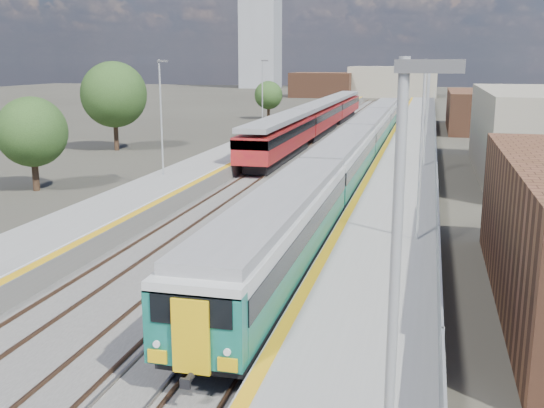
% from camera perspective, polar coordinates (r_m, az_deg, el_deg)
% --- Properties ---
extents(ground, '(320.00, 320.00, 0.00)m').
position_cam_1_polar(ground, '(55.89, 6.69, 3.97)').
color(ground, '#47443A').
rests_on(ground, ground).
extents(ballast_bed, '(10.50, 155.00, 0.06)m').
position_cam_1_polar(ballast_bed, '(58.65, 4.81, 4.45)').
color(ballast_bed, '#565451').
rests_on(ballast_bed, ground).
extents(tracks, '(8.96, 160.00, 0.17)m').
position_cam_1_polar(tracks, '(60.19, 5.64, 4.73)').
color(tracks, '#4C3323').
rests_on(tracks, ground).
extents(platform_right, '(4.70, 155.00, 8.52)m').
position_cam_1_polar(platform_right, '(57.87, 12.23, 4.60)').
color(platform_right, slate).
rests_on(platform_right, ground).
extents(platform_left, '(4.30, 155.00, 8.52)m').
position_cam_1_polar(platform_left, '(60.00, -1.62, 5.15)').
color(platform_left, slate).
rests_on(platform_left, ground).
extents(buildings, '(72.00, 185.50, 40.00)m').
position_cam_1_polar(buildings, '(145.59, 4.13, 13.63)').
color(buildings, brown).
rests_on(buildings, ground).
extents(green_train, '(2.65, 73.99, 2.92)m').
position_cam_1_polar(green_train, '(51.24, 7.80, 5.47)').
color(green_train, black).
rests_on(green_train, ground).
extents(red_train, '(2.85, 57.86, 3.60)m').
position_cam_1_polar(red_train, '(73.51, 4.19, 7.79)').
color(red_train, black).
rests_on(red_train, ground).
extents(tree_a, '(4.57, 4.57, 6.20)m').
position_cam_1_polar(tree_a, '(44.51, -20.72, 6.06)').
color(tree_a, '#382619').
rests_on(tree_a, ground).
extents(tree_b, '(6.19, 6.19, 8.39)m').
position_cam_1_polar(tree_b, '(62.62, -13.99, 9.49)').
color(tree_b, '#382619').
rests_on(tree_b, ground).
extents(tree_c, '(4.08, 4.08, 5.53)m').
position_cam_1_polar(tree_c, '(93.71, -0.32, 9.72)').
color(tree_c, '#382619').
rests_on(tree_c, ground).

